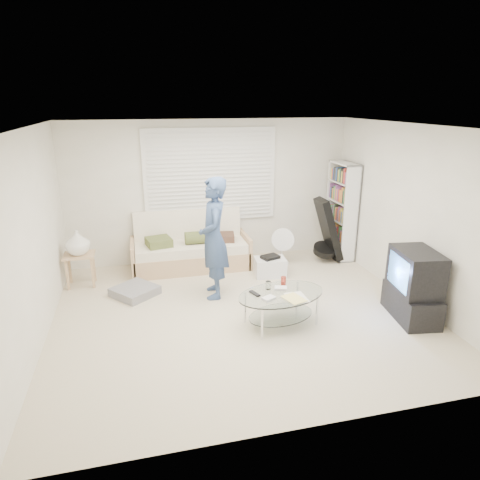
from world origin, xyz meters
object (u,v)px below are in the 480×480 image
object	(u,v)px
bookshelf	(341,211)
coffee_table	(281,299)
futon_sofa	(190,250)
tv_unit	(414,286)

from	to	relation	value
bookshelf	coffee_table	world-z (taller)	bookshelf
futon_sofa	bookshelf	xyz separation A→B (m)	(2.76, -0.10, 0.55)
coffee_table	futon_sofa	bearing A→B (deg)	111.02
futon_sofa	bookshelf	bearing A→B (deg)	-2.16
tv_unit	coffee_table	size ratio (longest dim) A/B	0.73
futon_sofa	tv_unit	distance (m)	3.65
bookshelf	coffee_table	xyz separation A→B (m)	(-1.89, -2.17, -0.53)
bookshelf	tv_unit	distance (m)	2.46
futon_sofa	bookshelf	world-z (taller)	bookshelf
bookshelf	coffee_table	size ratio (longest dim) A/B	1.34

